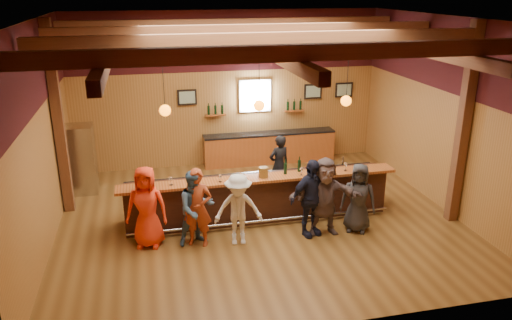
{
  "coord_description": "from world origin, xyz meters",
  "views": [
    {
      "loc": [
        -2.4,
        -10.23,
        5.17
      ],
      "look_at": [
        0.0,
        0.3,
        1.35
      ],
      "focal_mm": 35.0,
      "sensor_mm": 36.0,
      "label": 1
    }
  ],
  "objects_px": {
    "customer_brown": "(324,196)",
    "bottle_a": "(285,168)",
    "stainless_fridge": "(81,159)",
    "customer_white": "(238,210)",
    "ice_bucket": "(263,172)",
    "customer_dark": "(358,198)",
    "customer_navy": "(311,198)",
    "customer_denim": "(196,208)",
    "customer_redvest": "(198,208)",
    "bartender": "(279,165)",
    "customer_orange": "(147,207)",
    "back_bar_cabinet": "(269,148)",
    "bar_counter": "(258,196)"
  },
  "relations": [
    {
      "from": "customer_dark",
      "to": "bottle_a",
      "type": "xyz_separation_m",
      "value": [
        -1.39,
        0.93,
        0.47
      ]
    },
    {
      "from": "bottle_a",
      "to": "stainless_fridge",
      "type": "bearing_deg",
      "value": 150.06
    },
    {
      "from": "customer_brown",
      "to": "bottle_a",
      "type": "height_order",
      "value": "customer_brown"
    },
    {
      "from": "back_bar_cabinet",
      "to": "customer_navy",
      "type": "height_order",
      "value": "customer_navy"
    },
    {
      "from": "customer_redvest",
      "to": "customer_denim",
      "type": "bearing_deg",
      "value": 140.63
    },
    {
      "from": "back_bar_cabinet",
      "to": "ice_bucket",
      "type": "distance_m",
      "value": 4.14
    },
    {
      "from": "customer_white",
      "to": "ice_bucket",
      "type": "relative_size",
      "value": 6.71
    },
    {
      "from": "customer_redvest",
      "to": "bottle_a",
      "type": "xyz_separation_m",
      "value": [
        2.09,
        0.78,
        0.41
      ]
    },
    {
      "from": "customer_denim",
      "to": "customer_dark",
      "type": "relative_size",
      "value": 1.04
    },
    {
      "from": "customer_denim",
      "to": "ice_bucket",
      "type": "bearing_deg",
      "value": 9.59
    },
    {
      "from": "customer_brown",
      "to": "customer_redvest",
      "type": "bearing_deg",
      "value": -176.12
    },
    {
      "from": "back_bar_cabinet",
      "to": "customer_navy",
      "type": "bearing_deg",
      "value": -93.63
    },
    {
      "from": "customer_redvest",
      "to": "ice_bucket",
      "type": "relative_size",
      "value": 7.22
    },
    {
      "from": "customer_orange",
      "to": "customer_white",
      "type": "bearing_deg",
      "value": 3.9
    },
    {
      "from": "customer_dark",
      "to": "bartender",
      "type": "height_order",
      "value": "bartender"
    },
    {
      "from": "customer_redvest",
      "to": "customer_dark",
      "type": "distance_m",
      "value": 3.48
    },
    {
      "from": "customer_dark",
      "to": "customer_orange",
      "type": "bearing_deg",
      "value": -158.08
    },
    {
      "from": "bar_counter",
      "to": "customer_dark",
      "type": "xyz_separation_m",
      "value": [
        1.96,
        -1.18,
        0.26
      ]
    },
    {
      "from": "customer_denim",
      "to": "bartender",
      "type": "bearing_deg",
      "value": 29.75
    },
    {
      "from": "customer_navy",
      "to": "customer_brown",
      "type": "distance_m",
      "value": 0.31
    },
    {
      "from": "customer_orange",
      "to": "customer_denim",
      "type": "xyz_separation_m",
      "value": [
        0.99,
        -0.14,
        -0.06
      ]
    },
    {
      "from": "ice_bucket",
      "to": "back_bar_cabinet",
      "type": "bearing_deg",
      "value": 73.71
    },
    {
      "from": "customer_orange",
      "to": "customer_navy",
      "type": "bearing_deg",
      "value": 9.33
    },
    {
      "from": "customer_navy",
      "to": "customer_denim",
      "type": "bearing_deg",
      "value": 158.67
    },
    {
      "from": "customer_redvest",
      "to": "customer_denim",
      "type": "xyz_separation_m",
      "value": [
        -0.03,
        0.05,
        -0.03
      ]
    },
    {
      "from": "customer_dark",
      "to": "ice_bucket",
      "type": "height_order",
      "value": "customer_dark"
    },
    {
      "from": "customer_redvest",
      "to": "bartender",
      "type": "relative_size",
      "value": 1.05
    },
    {
      "from": "customer_orange",
      "to": "customer_dark",
      "type": "distance_m",
      "value": 4.51
    },
    {
      "from": "stainless_fridge",
      "to": "customer_navy",
      "type": "height_order",
      "value": "stainless_fridge"
    },
    {
      "from": "stainless_fridge",
      "to": "bottle_a",
      "type": "bearing_deg",
      "value": -29.94
    },
    {
      "from": "stainless_fridge",
      "to": "bottle_a",
      "type": "distance_m",
      "value": 5.42
    },
    {
      "from": "stainless_fridge",
      "to": "customer_denim",
      "type": "xyz_separation_m",
      "value": [
        2.57,
        -3.43,
        -0.09
      ]
    },
    {
      "from": "customer_navy",
      "to": "bartender",
      "type": "xyz_separation_m",
      "value": [
        -0.06,
        2.31,
        -0.07
      ]
    },
    {
      "from": "bar_counter",
      "to": "customer_brown",
      "type": "height_order",
      "value": "customer_brown"
    },
    {
      "from": "customer_denim",
      "to": "ice_bucket",
      "type": "xyz_separation_m",
      "value": [
        1.59,
        0.64,
        0.42
      ]
    },
    {
      "from": "bar_counter",
      "to": "bartender",
      "type": "xyz_separation_m",
      "value": [
        0.82,
        1.17,
        0.27
      ]
    },
    {
      "from": "customer_redvest",
      "to": "bottle_a",
      "type": "distance_m",
      "value": 2.27
    },
    {
      "from": "customer_orange",
      "to": "customer_navy",
      "type": "xyz_separation_m",
      "value": [
        3.42,
        -0.31,
        -0.0
      ]
    },
    {
      "from": "customer_denim",
      "to": "customer_redvest",
      "type": "bearing_deg",
      "value": -71.88
    },
    {
      "from": "back_bar_cabinet",
      "to": "bartender",
      "type": "relative_size",
      "value": 2.52
    },
    {
      "from": "stainless_fridge",
      "to": "customer_dark",
      "type": "distance_m",
      "value": 7.08
    },
    {
      "from": "bartender",
      "to": "ice_bucket",
      "type": "relative_size",
      "value": 6.86
    },
    {
      "from": "back_bar_cabinet",
      "to": "customer_brown",
      "type": "xyz_separation_m",
      "value": [
        0.01,
        -4.71,
        0.39
      ]
    },
    {
      "from": "stainless_fridge",
      "to": "bartender",
      "type": "xyz_separation_m",
      "value": [
        4.94,
        -1.28,
        -0.11
      ]
    },
    {
      "from": "back_bar_cabinet",
      "to": "customer_brown",
      "type": "bearing_deg",
      "value": -89.82
    },
    {
      "from": "bar_counter",
      "to": "customer_white",
      "type": "relative_size",
      "value": 4.06
    },
    {
      "from": "customer_denim",
      "to": "customer_navy",
      "type": "relative_size",
      "value": 0.94
    },
    {
      "from": "customer_redvest",
      "to": "customer_denim",
      "type": "height_order",
      "value": "customer_redvest"
    },
    {
      "from": "customer_dark",
      "to": "back_bar_cabinet",
      "type": "bearing_deg",
      "value": 125.66
    },
    {
      "from": "customer_white",
      "to": "customer_dark",
      "type": "distance_m",
      "value": 2.66
    }
  ]
}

